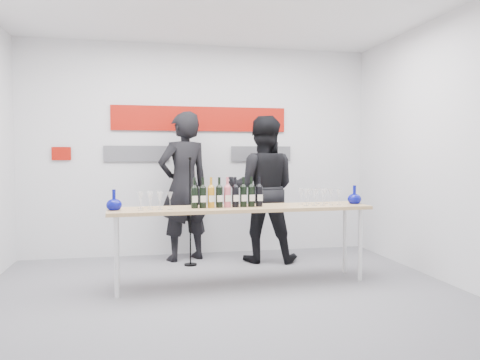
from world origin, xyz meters
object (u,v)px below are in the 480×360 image
at_px(presenter_left, 184,186).
at_px(mic_stand, 190,232).
at_px(tasting_table, 242,213).
at_px(presenter_right, 262,189).

xyz_separation_m(presenter_left, mic_stand, (0.05, -0.34, -0.58)).
height_order(tasting_table, mic_stand, mic_stand).
height_order(presenter_left, mic_stand, presenter_left).
height_order(tasting_table, presenter_right, presenter_right).
height_order(tasting_table, presenter_left, presenter_left).
bearing_deg(tasting_table, presenter_left, 109.37).
relative_size(tasting_table, presenter_right, 1.48).
height_order(presenter_left, presenter_right, presenter_left).
bearing_deg(mic_stand, tasting_table, -67.15).
distance_m(presenter_right, mic_stand, 1.12).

